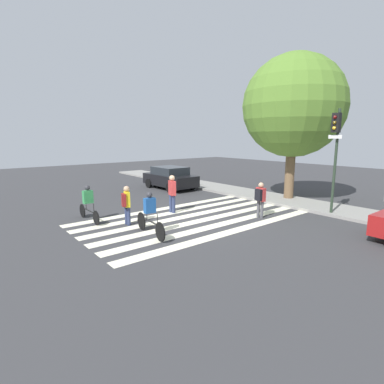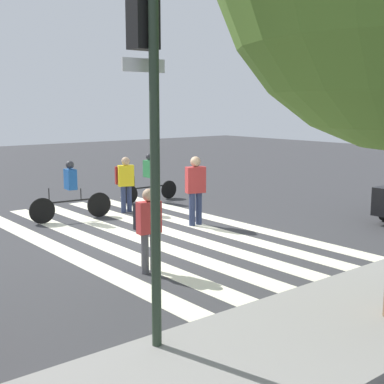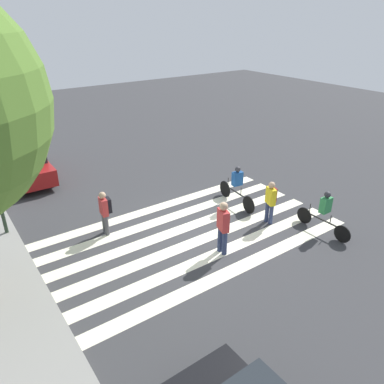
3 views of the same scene
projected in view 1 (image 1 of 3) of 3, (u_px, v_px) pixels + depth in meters
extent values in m
plane|color=#38383A|center=(193.00, 218.00, 13.38)|extent=(60.00, 60.00, 0.00)
cube|color=gray|center=(277.00, 199.00, 17.24)|extent=(36.00, 2.50, 0.14)
cube|color=#F2EDCC|center=(164.00, 209.00, 15.21)|extent=(0.50, 10.00, 0.01)
cube|color=#F2EDCC|center=(175.00, 212.00, 14.48)|extent=(0.50, 10.00, 0.01)
cube|color=#F2EDCC|center=(187.00, 216.00, 13.75)|extent=(0.50, 10.00, 0.01)
cube|color=#F2EDCC|center=(200.00, 221.00, 13.02)|extent=(0.50, 10.00, 0.01)
cube|color=#F2EDCC|center=(216.00, 226.00, 12.29)|extent=(0.50, 10.00, 0.01)
cube|color=#F2EDCC|center=(233.00, 231.00, 11.55)|extent=(0.50, 10.00, 0.01)
cylinder|color=#283828|center=(335.00, 164.00, 13.47)|extent=(0.12, 0.12, 4.82)
cube|color=black|center=(336.00, 123.00, 13.01)|extent=(0.32, 0.26, 0.84)
cube|color=silver|center=(335.00, 137.00, 13.12)|extent=(0.60, 0.02, 0.16)
sphere|color=#590F0F|center=(335.00, 117.00, 12.87)|extent=(0.15, 0.15, 0.15)
sphere|color=#59470F|center=(335.00, 123.00, 12.91)|extent=(0.15, 0.15, 0.15)
sphere|color=gold|center=(334.00, 128.00, 12.96)|extent=(0.15, 0.15, 0.15)
cylinder|color=#283828|center=(384.00, 213.00, 12.30)|extent=(0.06, 0.06, 1.00)
cylinder|color=brown|center=(290.00, 173.00, 17.00)|extent=(0.52, 0.52, 3.17)
sphere|color=#567F2D|center=(294.00, 106.00, 16.34)|extent=(5.55, 5.55, 5.55)
cylinder|color=navy|center=(126.00, 215.00, 12.45)|extent=(0.15, 0.15, 0.78)
cylinder|color=navy|center=(129.00, 216.00, 12.29)|extent=(0.15, 0.15, 0.78)
cube|color=yellow|center=(127.00, 199.00, 12.24)|extent=(0.49, 0.34, 0.61)
sphere|color=tan|center=(127.00, 189.00, 12.17)|extent=(0.24, 0.24, 0.24)
cube|color=maroon|center=(124.00, 200.00, 12.09)|extent=(0.37, 0.26, 0.52)
cylinder|color=navy|center=(171.00, 203.00, 14.44)|extent=(0.16, 0.16, 0.86)
cylinder|color=navy|center=(174.00, 204.00, 14.26)|extent=(0.16, 0.16, 0.86)
cube|color=#B73333|center=(172.00, 188.00, 14.21)|extent=(0.55, 0.36, 0.68)
sphere|color=tan|center=(172.00, 178.00, 14.12)|extent=(0.27, 0.27, 0.27)
cylinder|color=#4C4C51|center=(258.00, 209.00, 13.56)|extent=(0.14, 0.14, 0.76)
cylinder|color=#4C4C51|center=(262.00, 210.00, 13.40)|extent=(0.14, 0.14, 0.76)
cube|color=#B73333|center=(261.00, 194.00, 13.36)|extent=(0.46, 0.25, 0.60)
sphere|color=tan|center=(261.00, 185.00, 13.28)|extent=(0.24, 0.24, 0.24)
cube|color=black|center=(259.00, 195.00, 13.23)|extent=(0.35, 0.19, 0.51)
cylinder|color=black|center=(96.00, 218.00, 12.32)|extent=(0.61, 0.05, 0.61)
cylinder|color=black|center=(82.00, 211.00, 13.52)|extent=(0.61, 0.05, 0.61)
cube|color=black|center=(89.00, 210.00, 12.89)|extent=(1.34, 0.05, 0.04)
cylinder|color=black|center=(86.00, 206.00, 13.07)|extent=(0.03, 0.03, 0.32)
cylinder|color=black|center=(94.00, 208.00, 12.40)|extent=(0.03, 0.03, 0.40)
cube|color=#338C4C|center=(88.00, 197.00, 12.78)|extent=(0.24, 0.40, 0.55)
sphere|color=#333338|center=(87.00, 188.00, 12.71)|extent=(0.22, 0.22, 0.22)
cylinder|color=black|center=(160.00, 232.00, 10.36)|extent=(0.70, 0.11, 0.70)
cylinder|color=black|center=(141.00, 221.00, 11.70)|extent=(0.70, 0.11, 0.70)
cube|color=black|center=(150.00, 221.00, 11.00)|extent=(1.37, 0.18, 0.04)
cylinder|color=black|center=(147.00, 215.00, 11.20)|extent=(0.03, 0.03, 0.32)
cylinder|color=black|center=(157.00, 220.00, 10.46)|extent=(0.03, 0.03, 0.40)
cube|color=#1E5199|center=(150.00, 205.00, 10.89)|extent=(0.28, 0.42, 0.55)
sphere|color=#333338|center=(149.00, 195.00, 10.82)|extent=(0.22, 0.22, 0.22)
cube|color=black|center=(170.00, 180.00, 21.02)|extent=(4.18, 1.99, 0.75)
cube|color=#23282D|center=(170.00, 171.00, 20.90)|extent=(2.31, 1.81, 0.54)
cylinder|color=black|center=(192.00, 185.00, 20.70)|extent=(0.64, 0.21, 0.64)
cylinder|color=black|center=(170.00, 188.00, 19.50)|extent=(0.64, 0.21, 0.64)
cylinder|color=black|center=(170.00, 181.00, 22.64)|extent=(0.64, 0.21, 0.64)
cylinder|color=black|center=(149.00, 183.00, 21.45)|extent=(0.64, 0.21, 0.64)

